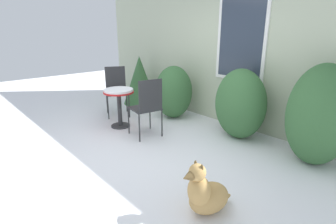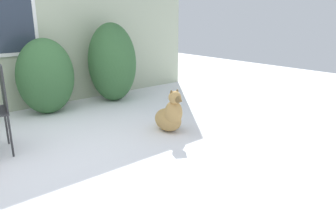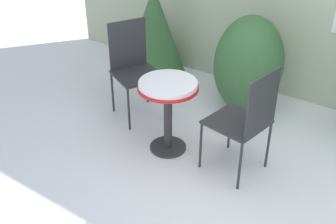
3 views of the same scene
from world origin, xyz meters
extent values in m
plane|color=white|center=(0.00, 0.00, 0.00)|extent=(16.00, 16.00, 0.00)
ellipsoid|color=#386638|center=(-0.94, 1.60, 0.56)|extent=(0.77, 0.82, 1.12)
cone|color=#386638|center=(-2.34, 1.74, 0.60)|extent=(0.84, 0.84, 1.21)
cylinder|color=#2D2D30|center=(-1.22, 0.43, 0.01)|extent=(0.37, 0.37, 0.03)
cylinder|color=#2D2D30|center=(-1.22, 0.43, 0.35)|extent=(0.08, 0.08, 0.66)
cylinder|color=red|center=(-1.22, 0.43, 0.70)|extent=(0.58, 0.58, 0.03)
cylinder|color=white|center=(-1.22, 0.43, 0.73)|extent=(0.56, 0.56, 0.04)
cube|color=#2D2D30|center=(-1.86, 0.77, 0.51)|extent=(0.64, 0.64, 0.02)
cube|color=#2D2D30|center=(-2.07, 0.87, 0.79)|extent=(0.21, 0.40, 0.54)
cylinder|color=#2D2D30|center=(-1.76, 0.47, 0.25)|extent=(0.02, 0.02, 0.50)
cylinder|color=#2D2D30|center=(-1.56, 0.87, 0.25)|extent=(0.02, 0.02, 0.50)
cylinder|color=#2D2D30|center=(-2.15, 0.67, 0.25)|extent=(0.02, 0.02, 0.50)
cylinder|color=#2D2D30|center=(-1.96, 1.07, 0.25)|extent=(0.02, 0.02, 0.50)
cube|color=#2D2D30|center=(-0.54, 0.53, 0.51)|extent=(0.55, 0.55, 0.02)
cube|color=#2D2D30|center=(-0.31, 0.49, 0.79)|extent=(0.09, 0.44, 0.54)
cylinder|color=#2D2D30|center=(-0.72, 0.78, 0.25)|extent=(0.02, 0.02, 0.50)
cylinder|color=#2D2D30|center=(-0.79, 0.35, 0.25)|extent=(0.02, 0.02, 0.50)
cylinder|color=#2D2D30|center=(-0.28, 0.71, 0.25)|extent=(0.02, 0.02, 0.50)
cylinder|color=#2D2D30|center=(-0.36, 0.27, 0.25)|extent=(0.02, 0.02, 0.50)
camera|label=1|loc=(3.04, -2.13, 1.85)|focal=28.00mm
camera|label=2|loc=(-1.30, -3.54, 1.60)|focal=35.00mm
camera|label=3|loc=(0.76, -2.44, 2.53)|focal=45.00mm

